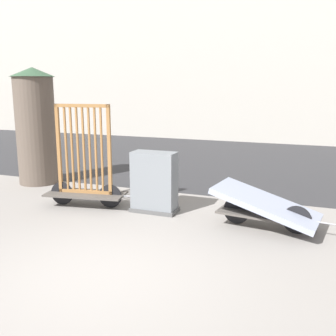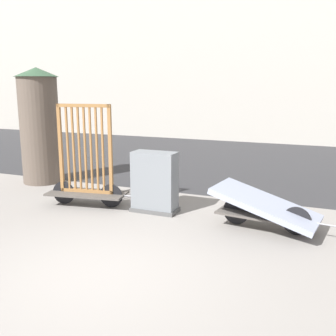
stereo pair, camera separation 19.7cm
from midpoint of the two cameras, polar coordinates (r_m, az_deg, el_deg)
The scene contains 6 objects.
ground_plane at distance 5.78m, azimuth -11.00°, elevation -15.00°, with size 60.00×60.00×0.00m, color gray.
road_strip at distance 14.04m, azimuth 9.09°, elevation 1.12°, with size 56.00×9.49×0.01m.
bike_cart_with_bedframe at distance 8.68m, azimuth -12.56°, elevation -0.94°, with size 2.45×0.97×2.21m.
bike_cart_with_mattress at distance 7.42m, azimuth 13.31°, elevation -5.45°, with size 2.55×1.25×0.77m.
utility_cabinet at distance 8.14m, azimuth -2.70°, elevation -2.35°, with size 0.97×0.49×1.26m.
advertising_column at distance 11.05m, azimuth -19.14°, elevation 5.86°, with size 1.15×1.15×3.06m.
Camera 1 is at (2.71, -4.37, 2.59)m, focal length 42.00 mm.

